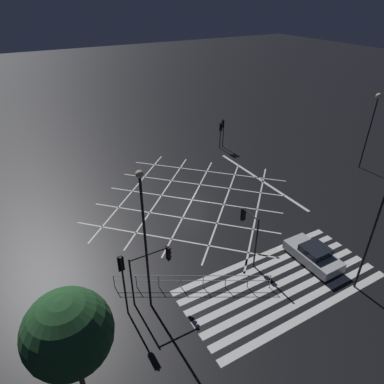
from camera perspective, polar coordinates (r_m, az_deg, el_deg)
ground_plane at (r=31.28m, az=-0.00°, el=-1.32°), size 200.00×200.00×0.00m
road_markings at (r=26.44m, az=8.97°, el=-8.59°), size 20.01×24.80×0.01m
traffic_light_ne_cross at (r=40.99m, az=4.83°, el=10.20°), size 0.36×0.39×3.21m
traffic_light_sw_cross at (r=19.76m, az=-11.56°, el=-13.21°), size 0.36×0.39×4.32m
traffic_light_ne_main at (r=41.36m, az=5.16°, el=10.67°), size 0.39×0.36×3.49m
traffic_light_median_south at (r=23.44m, az=9.41°, el=-5.49°), size 0.36×1.88×3.99m
traffic_light_sw_main at (r=20.67m, az=-6.47°, el=-11.76°), size 2.68×0.36×3.65m
street_lamp_east at (r=39.31m, az=27.96°, el=11.17°), size 0.53×0.53×7.98m
street_lamp_west at (r=21.86m, az=28.83°, el=-2.67°), size 0.55×0.55×8.16m
street_lamp_far at (r=18.22m, az=-7.94°, el=-6.37°), size 0.40×0.40×9.23m
street_tree_far at (r=15.66m, az=-19.91°, el=-21.23°), size 3.68×3.68×6.55m
waiting_car at (r=25.72m, az=19.55°, el=-9.81°), size 1.90×4.03×1.33m
pedestrian_railing at (r=22.47m, az=-0.00°, el=-14.39°), size 8.74×4.96×1.05m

